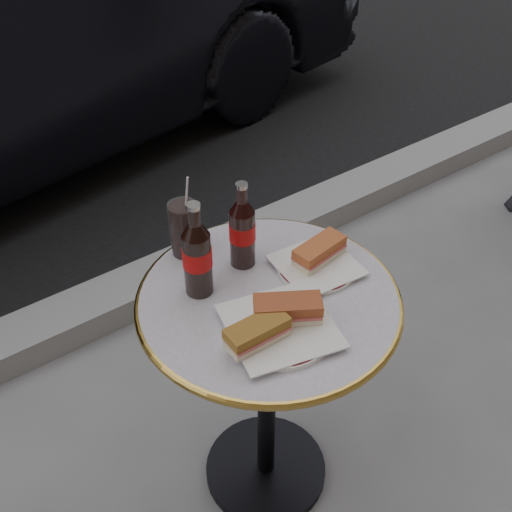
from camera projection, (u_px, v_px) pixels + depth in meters
ground at (266, 471)px, 1.95m from camera, size 80.00×80.00×0.00m
curb at (128, 295)px, 2.48m from camera, size 40.00×0.20×0.12m
bistro_table at (267, 396)px, 1.72m from camera, size 0.62×0.62×0.73m
plate_left at (280, 328)px, 1.40m from camera, size 0.31×0.31×0.01m
plate_right at (316, 267)px, 1.56m from camera, size 0.24×0.24×0.01m
sandwich_left_a at (257, 333)px, 1.34m from camera, size 0.14×0.07×0.05m
sandwich_left_b at (288, 311)px, 1.39m from camera, size 0.16×0.14×0.05m
sandwich_right at (319, 252)px, 1.55m from camera, size 0.15×0.08×0.05m
cola_bottle_left at (197, 249)px, 1.42m from camera, size 0.07×0.07×0.25m
cola_bottle_right at (242, 225)px, 1.50m from camera, size 0.08×0.08×0.23m
cola_glass at (184, 229)px, 1.56m from camera, size 0.07×0.07×0.15m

